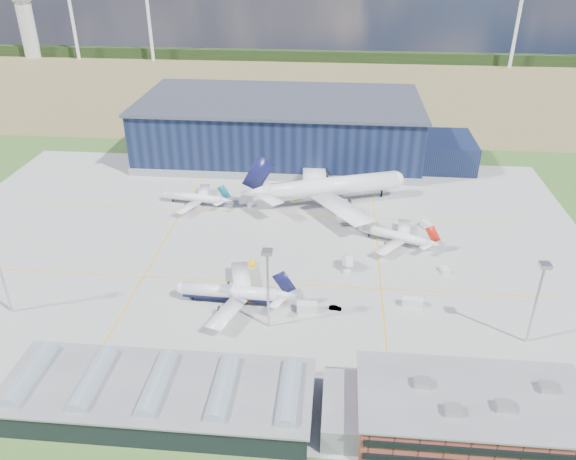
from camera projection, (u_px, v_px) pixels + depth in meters
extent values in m
plane|color=#355620|center=(248.00, 264.00, 173.03)|extent=(600.00, 600.00, 0.00)
cube|color=gray|center=(253.00, 248.00, 181.78)|extent=(220.00, 160.00, 0.06)
cube|color=#F3B10C|center=(243.00, 282.00, 164.23)|extent=(180.00, 0.40, 0.02)
cube|color=#F3B10C|center=(263.00, 213.00, 203.67)|extent=(180.00, 0.40, 0.02)
cube|color=#F3B10C|center=(163.00, 243.00, 184.20)|extent=(0.40, 120.00, 0.02)
cube|color=#F3B10C|center=(378.00, 253.00, 178.51)|extent=(0.40, 120.00, 0.02)
cube|color=olive|center=(300.00, 87.00, 365.82)|extent=(600.00, 220.00, 0.01)
cube|color=black|center=(308.00, 56.00, 434.03)|extent=(600.00, 8.00, 8.00)
cylinder|color=white|center=(71.00, 12.00, 425.18)|extent=(2.40, 2.40, 70.00)
cylinder|color=white|center=(148.00, 13.00, 420.30)|extent=(2.40, 2.40, 70.00)
cylinder|color=white|center=(518.00, 18.00, 398.35)|extent=(2.40, 2.40, 70.00)
cylinder|color=silver|center=(28.00, 31.00, 439.94)|extent=(12.00, 12.00, 40.00)
cube|color=black|center=(280.00, 128.00, 250.35)|extent=(120.00, 60.00, 25.00)
cube|color=gray|center=(280.00, 151.00, 255.52)|extent=(121.00, 61.00, 3.20)
cube|color=#444856|center=(280.00, 100.00, 244.17)|extent=(122.00, 62.00, 1.20)
cube|color=black|center=(444.00, 151.00, 243.20)|extent=(24.00, 30.00, 12.00)
cube|color=brown|center=(470.00, 414.00, 113.84)|extent=(45.00, 22.00, 9.00)
cube|color=slate|center=(474.00, 396.00, 111.61)|extent=(46.00, 23.00, 0.50)
cube|color=black|center=(483.00, 452.00, 103.08)|extent=(44.00, 0.40, 1.40)
cube|color=black|center=(459.00, 380.00, 124.37)|extent=(44.00, 0.40, 1.40)
cube|color=black|center=(462.00, 368.00, 122.71)|extent=(44.00, 0.40, 1.40)
cube|color=#A7A7A2|center=(422.00, 383.00, 113.75)|extent=(3.20, 2.60, 1.60)
cube|color=#A7A7A2|center=(504.00, 406.00, 108.15)|extent=(3.20, 2.60, 1.60)
cube|color=#A7A7A2|center=(548.00, 387.00, 112.59)|extent=(3.20, 2.60, 1.60)
cube|color=#A7A7A2|center=(453.00, 410.00, 107.21)|extent=(3.20, 2.60, 1.60)
cube|color=black|center=(159.00, 397.00, 119.84)|extent=(65.00, 22.00, 6.00)
cube|color=slate|center=(157.00, 386.00, 118.32)|extent=(66.00, 23.00, 0.50)
cube|color=slate|center=(346.00, 410.00, 116.59)|extent=(10.00, 18.00, 6.00)
cylinder|color=#8B9EAC|center=(30.00, 377.00, 120.50)|extent=(4.40, 18.00, 4.40)
cylinder|color=#8B9EAC|center=(93.00, 381.00, 119.37)|extent=(4.40, 18.00, 4.40)
cylinder|color=#8B9EAC|center=(157.00, 385.00, 118.23)|extent=(4.40, 18.00, 4.40)
cylinder|color=#8B9EAC|center=(222.00, 390.00, 117.09)|extent=(4.40, 18.00, 4.40)
cylinder|color=#8B9EAC|center=(289.00, 394.00, 115.95)|extent=(4.40, 18.00, 4.40)
cylinder|color=#B1B3B8|center=(2.00, 277.00, 146.40)|extent=(0.70, 0.70, 22.00)
cylinder|color=#B1B3B8|center=(268.00, 291.00, 140.71)|extent=(0.70, 0.70, 22.00)
cube|color=#B1B3B8|center=(267.00, 252.00, 135.25)|extent=(2.60, 2.60, 1.00)
cylinder|color=#B1B3B8|center=(535.00, 306.00, 135.42)|extent=(0.70, 0.70, 22.00)
cube|color=#B1B3B8|center=(545.00, 265.00, 129.96)|extent=(2.60, 2.60, 1.00)
cube|color=yellow|center=(247.00, 297.00, 156.14)|extent=(3.35, 4.18, 1.51)
cube|color=yellow|center=(251.00, 264.00, 171.64)|extent=(2.54, 3.45, 1.39)
cube|color=silver|center=(412.00, 302.00, 153.29)|extent=(5.70, 2.95, 2.39)
cube|color=silver|center=(445.00, 270.00, 168.48)|extent=(2.99, 3.81, 1.46)
cube|color=silver|center=(426.00, 225.00, 193.61)|extent=(3.90, 5.13, 2.14)
cube|color=yellow|center=(293.00, 198.00, 213.61)|extent=(3.42, 4.10, 1.54)
cube|color=silver|center=(250.00, 205.00, 208.75)|extent=(3.48, 3.31, 1.26)
cube|color=silver|center=(307.00, 307.00, 151.17)|extent=(5.39, 2.66, 2.57)
cube|color=silver|center=(347.00, 264.00, 169.98)|extent=(3.34, 5.55, 3.32)
imported|color=#99999E|center=(272.00, 371.00, 130.35)|extent=(3.42, 2.26, 1.08)
imported|color=#99999E|center=(335.00, 308.00, 152.06)|extent=(3.61, 1.61, 1.15)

